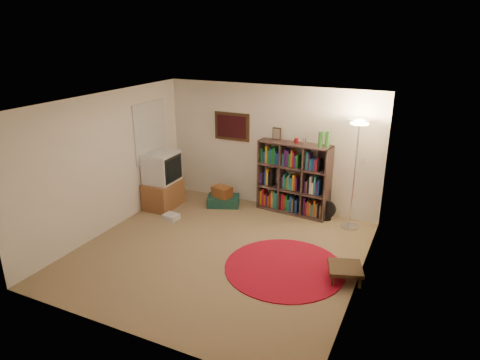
% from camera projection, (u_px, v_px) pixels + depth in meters
% --- Properties ---
extents(room, '(4.54, 4.54, 2.54)m').
position_uv_depth(room, '(216.00, 180.00, 6.78)').
color(room, '#8D7453').
rests_on(room, ground).
extents(bookshelf, '(1.47, 0.54, 1.73)m').
position_uv_depth(bookshelf, '(293.00, 179.00, 8.48)').
color(bookshelf, '#422E2C').
rests_on(bookshelf, ground).
extents(floor_lamp, '(0.47, 0.47, 2.05)m').
position_uv_depth(floor_lamp, '(358.00, 139.00, 7.44)').
color(floor_lamp, silver).
rests_on(floor_lamp, ground).
extents(floor_fan, '(0.35, 0.20, 0.40)m').
position_uv_depth(floor_fan, '(327.00, 210.00, 8.26)').
color(floor_fan, black).
rests_on(floor_fan, ground).
extents(tv_stand, '(0.58, 0.81, 1.17)m').
position_uv_depth(tv_stand, '(163.00, 181.00, 8.76)').
color(tv_stand, brown).
rests_on(tv_stand, ground).
extents(dvd_box, '(0.31, 0.27, 0.10)m').
position_uv_depth(dvd_box, '(171.00, 217.00, 8.35)').
color(dvd_box, white).
rests_on(dvd_box, ground).
extents(suitcase, '(0.76, 0.63, 0.21)m').
position_uv_depth(suitcase, '(223.00, 201.00, 8.96)').
color(suitcase, '#163D35').
rests_on(suitcase, ground).
extents(wicker_basket, '(0.44, 0.36, 0.22)m').
position_uv_depth(wicker_basket, '(222.00, 192.00, 8.86)').
color(wicker_basket, brown).
rests_on(wicker_basket, suitcase).
extents(paper_towel, '(0.13, 0.13, 0.26)m').
position_uv_depth(paper_towel, '(274.00, 203.00, 8.80)').
color(paper_towel, white).
rests_on(paper_towel, ground).
extents(red_rug, '(1.87, 1.87, 0.02)m').
position_uv_depth(red_rug, '(285.00, 268.00, 6.66)').
color(red_rug, maroon).
rests_on(red_rug, ground).
extents(side_table, '(0.61, 0.61, 0.22)m').
position_uv_depth(side_table, '(345.00, 269.00, 6.30)').
color(side_table, black).
rests_on(side_table, ground).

